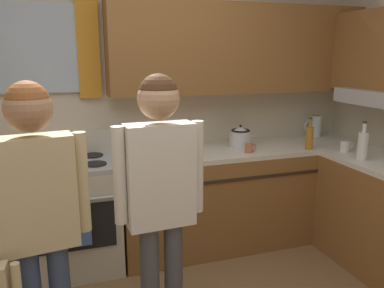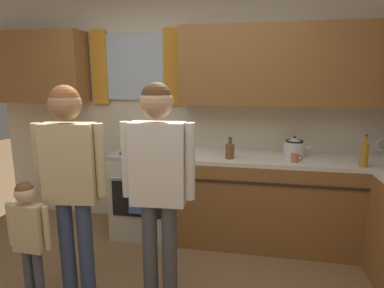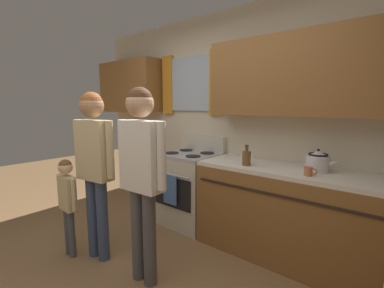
% 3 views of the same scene
% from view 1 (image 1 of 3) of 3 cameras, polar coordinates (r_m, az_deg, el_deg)
% --- Properties ---
extents(back_wall_unit, '(4.60, 0.42, 2.60)m').
position_cam_1_polar(back_wall_unit, '(3.38, -10.29, 9.12)').
color(back_wall_unit, beige).
rests_on(back_wall_unit, ground).
extents(kitchen_counter_run, '(2.33, 2.05, 0.90)m').
position_cam_1_polar(kitchen_counter_run, '(3.50, 15.63, -8.73)').
color(kitchen_counter_run, brown).
rests_on(kitchen_counter_run, ground).
extents(stove_oven, '(0.69, 0.67, 1.10)m').
position_cam_1_polar(stove_oven, '(3.31, -16.88, -9.76)').
color(stove_oven, beige).
rests_on(stove_oven, ground).
extents(bottle_oil_amber, '(0.06, 0.06, 0.29)m').
position_cam_1_polar(bottle_oil_amber, '(3.57, 17.04, 0.97)').
color(bottle_oil_amber, '#B27223').
rests_on(bottle_oil_amber, kitchen_counter_run).
extents(bottle_squat_brown, '(0.08, 0.08, 0.21)m').
position_cam_1_polar(bottle_squat_brown, '(3.13, -1.48, -0.67)').
color(bottle_squat_brown, brown).
rests_on(bottle_squat_brown, kitchen_counter_run).
extents(bottle_milk_white, '(0.08, 0.08, 0.31)m').
position_cam_1_polar(bottle_milk_white, '(3.35, 23.96, -0.17)').
color(bottle_milk_white, white).
rests_on(bottle_milk_white, kitchen_counter_run).
extents(cup_terracotta, '(0.11, 0.07, 0.08)m').
position_cam_1_polar(cup_terracotta, '(3.34, 8.50, -0.61)').
color(cup_terracotta, '#B76642').
rests_on(cup_terracotta, kitchen_counter_run).
extents(mug_ceramic_white, '(0.13, 0.08, 0.09)m').
position_cam_1_polar(mug_ceramic_white, '(3.59, 21.77, -0.32)').
color(mug_ceramic_white, white).
rests_on(mug_ceramic_white, kitchen_counter_run).
extents(stovetop_kettle, '(0.27, 0.20, 0.21)m').
position_cam_1_polar(stovetop_kettle, '(3.52, 7.20, 1.06)').
color(stovetop_kettle, silver).
rests_on(stovetop_kettle, kitchen_counter_run).
extents(water_pitcher, '(0.19, 0.11, 0.22)m').
position_cam_1_polar(water_pitcher, '(4.12, 17.81, 2.52)').
color(water_pitcher, silver).
rests_on(water_pitcher, kitchen_counter_run).
extents(adult_holding_child, '(0.50, 0.22, 1.61)m').
position_cam_1_polar(adult_holding_child, '(2.02, -21.93, -8.39)').
color(adult_holding_child, '#38476B').
rests_on(adult_holding_child, ground).
extents(adult_in_plaid, '(0.51, 0.22, 1.63)m').
position_cam_1_polar(adult_in_plaid, '(2.11, -4.75, -6.21)').
color(adult_in_plaid, '#4C4C51').
rests_on(adult_in_plaid, ground).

